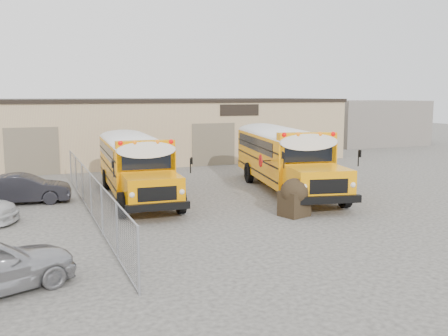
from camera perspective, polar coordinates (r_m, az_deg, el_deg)
name	(u,v)px	position (r m, az deg, el deg)	size (l,w,h in m)	color
ground	(253,219)	(20.35, 3.36, -5.80)	(120.00, 120.00, 0.00)	#3D3B38
warehouse	(141,129)	(38.83, -9.41, 4.41)	(30.20, 10.20, 4.67)	tan
chainlink_fence	(91,194)	(21.34, -14.95, -2.92)	(0.07, 18.07, 1.81)	#999BA1
distant_building_right	(365,122)	(53.03, 15.82, 5.05)	(10.00, 8.00, 4.40)	gray
school_bus_left	(119,148)	(31.17, -11.89, 2.29)	(3.24, 10.62, 3.07)	orange
school_bus_right	(253,142)	(32.99, 3.28, 3.03)	(4.88, 11.63, 3.31)	#FF9C06
tarp_bundle	(294,197)	(20.78, 8.05, -3.28)	(1.29, 1.22, 1.58)	black
car_dark	(24,189)	(24.77, -21.92, -2.22)	(1.45, 4.16, 1.37)	black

